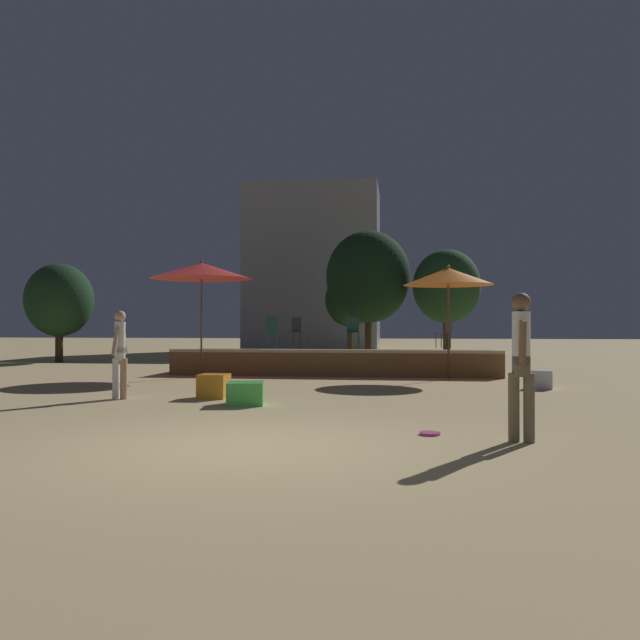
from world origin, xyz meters
TOP-DOWN VIEW (x-y plane):
  - ground_plane at (0.00, 0.00)m, footprint 120.00×120.00m
  - wooden_deck at (-0.06, 11.01)m, footprint 9.01×2.72m
  - patio_umbrella_0 at (-3.52, 9.25)m, footprint 2.70×2.70m
  - patio_umbrella_1 at (2.99, 9.37)m, footprint 2.30×2.30m
  - cube_seat_0 at (4.82, 7.22)m, footprint 0.57×0.57m
  - cube_seat_1 at (-1.73, 4.59)m, footprint 0.53×0.53m
  - cube_seat_2 at (-0.88, 3.68)m, footprint 0.72×0.72m
  - person_0 at (3.20, 0.70)m, footprint 0.30×0.49m
  - person_1 at (-3.40, 4.17)m, footprint 0.29×0.54m
  - bistro_chair_0 at (3.06, 11.30)m, footprint 0.47×0.47m
  - bistro_chair_1 at (-1.25, 11.39)m, footprint 0.48×0.48m
  - bistro_chair_2 at (-1.84, 10.21)m, footprint 0.47×0.47m
  - bistro_chair_3 at (0.39, 11.29)m, footprint 0.41×0.42m
  - frisbee_disc at (2.16, 1.07)m, footprint 0.26×0.26m
  - background_tree_0 at (-0.60, 22.00)m, footprint 2.29×2.29m
  - background_tree_1 at (0.43, 18.73)m, footprint 3.45×3.45m
  - background_tree_2 at (-10.99, 15.10)m, footprint 2.50×2.50m
  - background_tree_3 at (3.53, 17.82)m, footprint 2.62×2.62m
  - distant_building at (-3.11, 27.64)m, footprint 7.25×4.49m

SIDE VIEW (x-z plane):
  - ground_plane at x=0.00m, z-range 0.00..0.00m
  - frisbee_disc at x=2.16m, z-range 0.00..0.03m
  - cube_seat_2 at x=-0.88m, z-range 0.00..0.39m
  - cube_seat_0 at x=4.82m, z-range 0.00..0.40m
  - cube_seat_1 at x=-1.73m, z-range 0.00..0.45m
  - wooden_deck at x=-0.06m, z-range -0.04..0.68m
  - person_1 at x=-3.40m, z-range 0.06..1.70m
  - person_0 at x=3.20m, z-range 0.08..1.83m
  - bistro_chair_0 at x=3.06m, z-range 0.82..1.72m
  - bistro_chair_1 at x=-1.25m, z-range 0.82..1.72m
  - bistro_chair_2 at x=-1.84m, z-range 0.82..1.72m
  - bistro_chair_3 at x=0.39m, z-range 0.82..1.72m
  - background_tree_2 at x=-10.99m, z-range 0.47..4.19m
  - background_tree_0 at x=-0.60m, z-range 0.64..4.48m
  - patio_umbrella_1 at x=2.99m, z-range 1.16..4.09m
  - patio_umbrella_0 at x=-3.52m, z-range 1.27..4.40m
  - background_tree_3 at x=3.53m, z-range 0.72..5.06m
  - background_tree_1 at x=0.43m, z-range 0.73..6.01m
  - distant_building at x=-3.11m, z-range 0.00..9.05m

